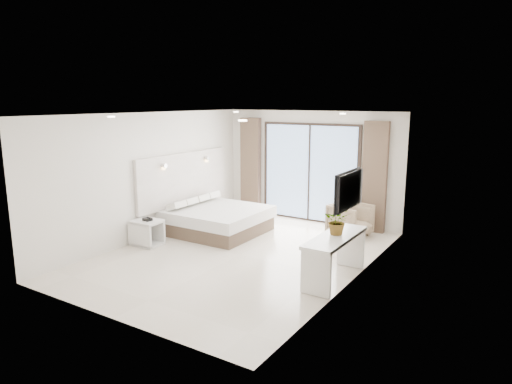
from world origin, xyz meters
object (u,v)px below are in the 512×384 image
Objects in this scene: bed at (217,220)px; console_desk at (335,248)px; armchair at (350,218)px; nightstand at (147,233)px.

bed is 3.58m from console_desk.
console_desk reaches higher than bed.
console_desk is 2.06× the size of armchair.
bed is 2.50× the size of armchair.
armchair is at bearing 105.23° from console_desk.
bed is at bearing 64.35° from nightstand.
console_desk is (3.35, -1.22, 0.27)m from bed.
nightstand is 4.03m from console_desk.
nightstand is 0.36× the size of console_desk.
nightstand is at bearing -175.69° from console_desk.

